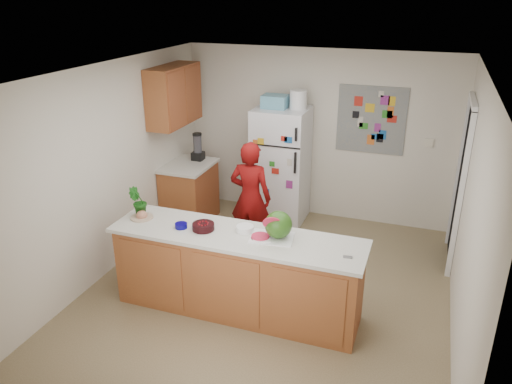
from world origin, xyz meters
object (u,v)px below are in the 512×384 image
(refrigerator, at_px, (281,166))
(watermelon, at_px, (278,225))
(cherry_bowl, at_px, (203,227))
(person, at_px, (250,198))

(refrigerator, xyz_separation_m, watermelon, (0.68, -2.32, 0.22))
(watermelon, bearing_deg, cherry_bowl, -174.29)
(cherry_bowl, bearing_deg, person, 88.60)
(refrigerator, xyz_separation_m, cherry_bowl, (-0.12, -2.40, 0.11))
(person, xyz_separation_m, watermelon, (0.76, -1.26, 0.32))
(watermelon, height_order, cherry_bowl, watermelon)
(refrigerator, distance_m, person, 1.07)
(refrigerator, xyz_separation_m, person, (-0.08, -1.06, -0.10))
(person, relative_size, cherry_bowl, 6.49)
(person, bearing_deg, watermelon, 120.29)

